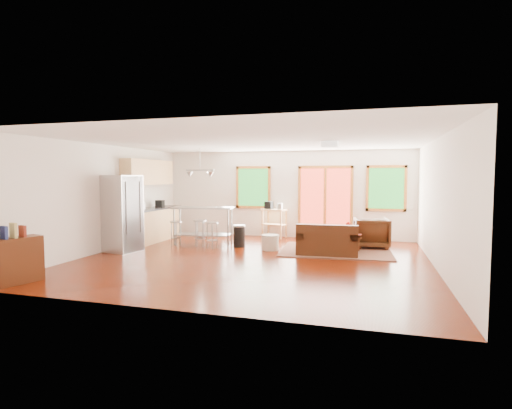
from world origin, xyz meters
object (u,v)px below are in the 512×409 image
(coffee_table, at_px, (341,238))
(armchair, at_px, (371,231))
(ottoman, at_px, (318,238))
(loveseat, at_px, (327,242))
(rug, at_px, (336,251))
(refrigerator, at_px, (122,213))
(island, at_px, (203,219))
(kitchen_cart, at_px, (274,213))

(coffee_table, relative_size, armchair, 1.20)
(armchair, height_order, ottoman, armchair)
(loveseat, xyz_separation_m, ottoman, (-0.38, 1.19, -0.08))
(rug, distance_m, refrigerator, 5.30)
(coffee_table, height_order, ottoman, ottoman)
(refrigerator, distance_m, island, 2.10)
(rug, xyz_separation_m, refrigerator, (-5.02, -1.43, 0.92))
(loveseat, bearing_deg, rug, 71.00)
(ottoman, height_order, kitchen_cart, kitchen_cart)
(loveseat, distance_m, island, 3.44)
(ottoman, bearing_deg, refrigerator, -154.88)
(rug, xyz_separation_m, island, (-3.53, 0.03, 0.69))
(coffee_table, relative_size, island, 0.61)
(armchair, relative_size, island, 0.51)
(refrigerator, bearing_deg, coffee_table, 27.91)
(kitchen_cart, bearing_deg, armchair, -19.96)
(loveseat, xyz_separation_m, refrigerator, (-4.87, -0.91, 0.64))
(kitchen_cart, bearing_deg, loveseat, -50.70)
(ottoman, xyz_separation_m, island, (-3.00, -0.65, 0.49))
(loveseat, height_order, kitchen_cart, kitchen_cart)
(ottoman, height_order, refrigerator, refrigerator)
(loveseat, height_order, ottoman, loveseat)
(coffee_table, bearing_deg, kitchen_cart, 142.71)
(ottoman, height_order, island, island)
(armchair, height_order, island, island)
(loveseat, distance_m, refrigerator, 5.00)
(coffee_table, xyz_separation_m, kitchen_cart, (-2.09, 1.59, 0.43))
(ottoman, distance_m, refrigerator, 5.02)
(refrigerator, relative_size, island, 1.10)
(refrigerator, xyz_separation_m, kitchen_cart, (3.04, 3.15, -0.19))
(armchair, height_order, kitchen_cart, kitchen_cart)
(rug, relative_size, kitchen_cart, 2.42)
(coffee_table, xyz_separation_m, refrigerator, (-5.13, -1.56, 0.62))
(rug, relative_size, coffee_table, 2.55)
(coffee_table, height_order, armchair, armchair)
(loveseat, height_order, coffee_table, loveseat)
(rug, distance_m, coffee_table, 0.34)
(refrigerator, relative_size, kitchen_cart, 1.72)
(refrigerator, bearing_deg, ottoman, 36.14)
(rug, distance_m, kitchen_cart, 2.72)
(coffee_table, distance_m, armchair, 0.93)
(loveseat, xyz_separation_m, coffee_table, (0.26, 0.64, 0.02))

